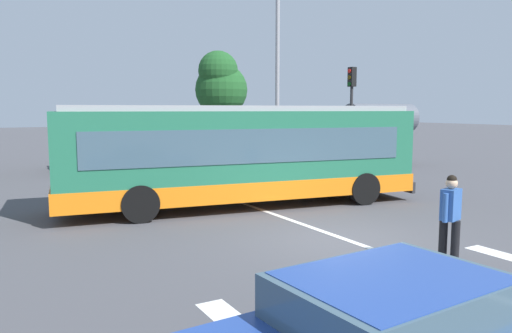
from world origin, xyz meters
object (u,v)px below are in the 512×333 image
Objects in this scene: parked_car_black at (81,155)px; parked_car_red at (181,150)px; bus_stop_shelter at (380,119)px; twin_arm_street_lamp at (278,44)px; city_transit_bus at (242,154)px; parked_car_champagne at (132,153)px; background_tree_right at (220,85)px; foreground_sedan at (395,331)px; parked_car_silver at (227,148)px; traffic_light_far_corner at (351,102)px; pedestrian_crossing_street at (450,214)px.

parked_car_red is at bearing 1.97° from parked_car_black.
bus_stop_shelter is at bearing -19.50° from parked_car_black.
twin_arm_street_lamp is at bearing 172.09° from bus_stop_shelter.
parked_car_red is at bearing 78.12° from city_transit_bus.
parked_car_champagne is at bearing 155.90° from bus_stop_shelter.
background_tree_right is at bearing 27.43° from parked_car_black.
parked_car_champagne is (3.29, 21.33, 0.00)m from foreground_sedan.
twin_arm_street_lamp reaches higher than parked_car_silver.
bus_stop_shelter is at bearing -7.91° from twin_arm_street_lamp.
parked_car_black is 1.08× the size of bus_stop_shelter.
parked_car_champagne is 9.08m from twin_arm_street_lamp.
parked_car_silver is at bearing 6.70° from parked_car_red.
traffic_light_far_corner is at bearing -48.69° from parked_car_red.
twin_arm_street_lamp is at bearing -37.16° from parked_car_champagne.
city_transit_bus is 2.48× the size of parked_car_red.
city_transit_bus is 1.13× the size of twin_arm_street_lamp.
background_tree_right is at bearing 67.96° from foreground_sedan.
background_tree_right is at bearing 113.75° from bus_stop_shelter.
background_tree_right reaches higher than pedestrian_crossing_street.
bus_stop_shelter reaches higher than pedestrian_crossing_street.
background_tree_right is (1.79, 4.59, 3.81)m from parked_car_silver.
parked_car_champagne is at bearing 179.38° from parked_car_red.
city_transit_bus is at bearing -150.30° from traffic_light_far_corner.
pedestrian_crossing_street is at bearing -86.96° from parked_car_champagne.
parked_car_silver is 0.47× the size of twin_arm_street_lamp.
twin_arm_street_lamp reaches higher than pedestrian_crossing_street.
parked_car_black is 0.67× the size of background_tree_right.
foreground_sedan is (-4.28, -2.80, -0.20)m from pedestrian_crossing_street.
parked_car_red is at bearing 131.31° from traffic_light_far_corner.
pedestrian_crossing_street is 18.65m from parked_car_black.
city_transit_bus is at bearing -128.89° from twin_arm_street_lamp.
parked_car_red is at bearing -173.30° from parked_car_silver.
city_transit_bus is 9.77m from traffic_light_far_corner.
traffic_light_far_corner is at bearing -30.75° from parked_car_black.
foreground_sedan is 1.01× the size of parked_car_champagne.
twin_arm_street_lamp is 1.47× the size of background_tree_right.
foreground_sedan is at bearing -105.45° from parked_car_red.
city_transit_bus reaches higher than parked_car_champagne.
twin_arm_street_lamp is at bearing -98.74° from background_tree_right.
traffic_light_far_corner is at bearing 50.89° from foreground_sedan.
pedestrian_crossing_street is 0.38× the size of parked_car_champagne.
twin_arm_street_lamp is (0.34, -4.78, 5.27)m from parked_car_silver.
background_tree_right is at bearing 74.85° from pedestrian_crossing_street.
parked_car_silver is 6.23m from background_tree_right.
parked_car_red is (5.89, 21.30, 0.00)m from foreground_sedan.
pedestrian_crossing_street is 0.35× the size of traffic_light_far_corner.
parked_car_champagne is at bearing 81.22° from foreground_sedan.
twin_arm_street_lamp reaches higher than bus_stop_shelter.
background_tree_right is at bearing 81.26° from twin_arm_street_lamp.
pedestrian_crossing_street is at bearing -105.15° from background_tree_right.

